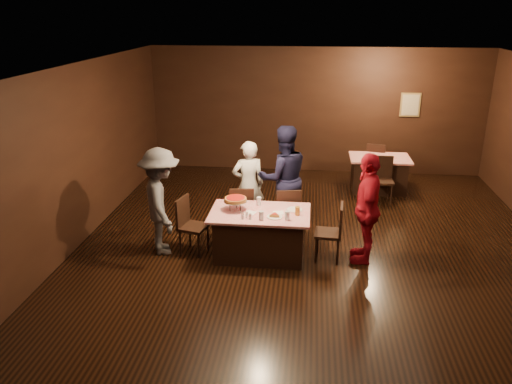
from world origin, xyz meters
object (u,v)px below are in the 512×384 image
(diner_red_shirt, at_px, (367,208))
(glass_amber, at_px, (297,211))
(main_table, at_px, (260,234))
(chair_end_right, at_px, (328,232))
(plate_empty, at_px, (295,210))
(glass_back, at_px, (259,201))
(glass_front_left, at_px, (261,216))
(glass_front_right, at_px, (287,215))
(back_table, at_px, (379,174))
(chair_back_far, at_px, (376,162))
(chair_far_left, at_px, (242,210))
(diner_white_jacket, at_px, (248,185))
(diner_grey_knit, at_px, (161,202))
(chair_end_left, at_px, (194,226))
(chair_back_near, at_px, (383,180))
(chair_far_right, at_px, (287,212))
(diner_navy_hoodie, at_px, (283,178))
(pizza_stand, at_px, (236,199))

(diner_red_shirt, relative_size, glass_amber, 12.84)
(main_table, relative_size, glass_amber, 11.43)
(main_table, relative_size, chair_end_right, 1.68)
(diner_red_shirt, bearing_deg, plate_empty, -90.81)
(main_table, relative_size, diner_red_shirt, 0.89)
(main_table, distance_m, glass_back, 0.55)
(glass_front_left, distance_m, glass_back, 0.61)
(glass_front_right, relative_size, glass_back, 1.00)
(back_table, relative_size, glass_amber, 9.29)
(plate_empty, bearing_deg, glass_amber, -75.96)
(chair_back_far, height_order, glass_front_left, chair_back_far)
(chair_far_left, distance_m, chair_back_far, 4.21)
(diner_white_jacket, bearing_deg, diner_grey_knit, 23.01)
(chair_end_left, bearing_deg, chair_back_near, -37.27)
(chair_end_left, relative_size, glass_back, 6.79)
(chair_end_left, distance_m, chair_back_near, 4.33)
(plate_empty, bearing_deg, main_table, -164.74)
(glass_front_left, height_order, glass_back, same)
(main_table, distance_m, chair_far_right, 0.85)
(diner_navy_hoodie, xyz_separation_m, glass_front_left, (-0.25, -1.47, -0.13))
(diner_navy_hoodie, relative_size, glass_back, 13.79)
(diner_red_shirt, distance_m, plate_empty, 1.14)
(chair_back_near, height_order, chair_back_far, same)
(diner_white_jacket, xyz_separation_m, diner_red_shirt, (2.02, -1.10, 0.08))
(chair_end_left, xyz_separation_m, glass_back, (1.05, 0.30, 0.37))
(chair_far_left, relative_size, plate_empty, 3.80)
(diner_white_jacket, distance_m, glass_back, 0.89)
(chair_end_left, height_order, diner_navy_hoodie, diner_navy_hoodie)
(chair_back_far, bearing_deg, chair_end_left, 63.68)
(chair_end_left, bearing_deg, diner_navy_hoodie, -35.87)
(chair_end_right, bearing_deg, chair_far_right, -132.73)
(main_table, distance_m, pizza_stand, 0.70)
(diner_white_jacket, bearing_deg, chair_back_far, -151.95)
(chair_back_near, bearing_deg, diner_navy_hoodie, -143.90)
(plate_empty, bearing_deg, chair_back_far, 65.59)
(glass_front_left, bearing_deg, back_table, 58.72)
(pizza_stand, bearing_deg, chair_far_right, 41.19)
(glass_front_right, bearing_deg, back_table, 63.16)
(pizza_stand, bearing_deg, chair_end_right, -1.91)
(diner_navy_hoodie, bearing_deg, chair_end_right, 105.44)
(chair_back_near, relative_size, glass_front_left, 6.79)
(chair_back_near, bearing_deg, glass_amber, -123.00)
(chair_back_far, xyz_separation_m, pizza_stand, (-2.69, -3.94, 0.48))
(back_table, height_order, glass_front_left, glass_front_left)
(main_table, xyz_separation_m, glass_front_right, (0.45, -0.25, 0.46))
(glass_back, bearing_deg, glass_front_left, -80.54)
(main_table, relative_size, glass_front_left, 11.43)
(diner_white_jacket, distance_m, diner_navy_hoodie, 0.65)
(chair_end_left, relative_size, glass_front_left, 6.79)
(chair_end_left, bearing_deg, main_table, -75.70)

